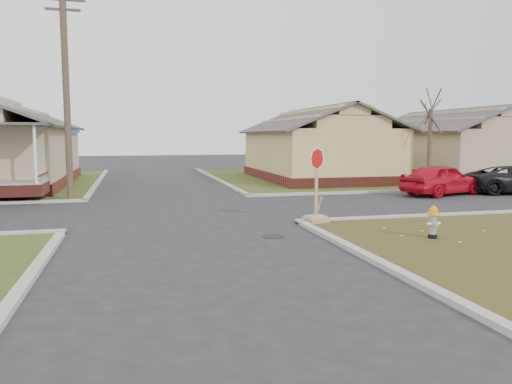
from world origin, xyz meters
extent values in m
plane|color=#252527|center=(0.00, 0.00, 0.00)|extent=(120.00, 120.00, 0.00)
cube|color=#354A1A|center=(22.00, 18.00, 0.03)|extent=(37.00, 19.00, 0.05)
cylinder|color=black|center=(2.20, -0.50, 0.01)|extent=(0.64, 0.64, 0.01)
cube|color=maroon|center=(10.00, 16.50, 0.30)|extent=(7.20, 11.20, 0.60)
cube|color=#DBC481|center=(10.00, 16.50, 1.90)|extent=(7.00, 11.00, 2.60)
cube|color=maroon|center=(20.00, 16.50, 0.30)|extent=(7.20, 11.20, 0.60)
cube|color=tan|center=(20.00, 16.50, 1.90)|extent=(7.00, 11.00, 2.60)
cylinder|color=#463528|center=(-4.20, 8.90, 4.50)|extent=(0.28, 0.28, 9.00)
cube|color=#463528|center=(-4.20, 8.90, 8.00)|extent=(1.40, 0.10, 0.10)
cylinder|color=#463528|center=(14.00, 10.20, 2.15)|extent=(0.22, 0.22, 4.20)
cylinder|color=black|center=(6.27, -1.95, 0.11)|extent=(0.24, 0.24, 0.11)
cylinder|color=#B7B7BC|center=(6.27, -1.95, 0.41)|extent=(0.21, 0.21, 0.51)
sphere|color=#B7B7BC|center=(6.27, -1.95, 0.67)|extent=(0.21, 0.21, 0.21)
cylinder|color=#FFA80D|center=(6.27, -1.95, 0.71)|extent=(0.33, 0.33, 0.07)
cylinder|color=#FFA80D|center=(6.27, -1.95, 0.79)|extent=(0.24, 0.24, 0.11)
sphere|color=#FFA80D|center=(6.27, -1.95, 0.86)|extent=(0.17, 0.17, 0.17)
cube|color=tan|center=(4.12, 1.24, 0.13)|extent=(0.67, 0.67, 0.16)
cube|color=#A39C96|center=(4.12, 1.24, 0.23)|extent=(0.54, 0.54, 0.04)
cube|color=tan|center=(4.12, 1.24, 1.28)|extent=(0.10, 0.05, 2.25)
cylinder|color=#B90C0C|center=(4.12, 1.20, 2.09)|extent=(0.60, 0.26, 0.64)
cylinder|color=white|center=(4.12, 1.21, 2.09)|extent=(0.68, 0.30, 0.73)
imported|color=red|center=(12.72, 7.12, 0.74)|extent=(4.68, 2.95, 1.48)
camera|label=1|loc=(-1.58, -13.70, 2.81)|focal=35.00mm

